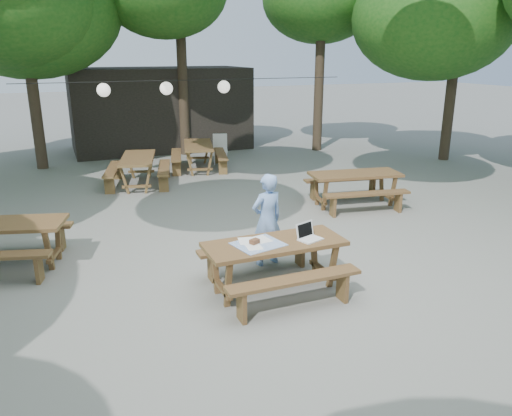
{
  "coord_description": "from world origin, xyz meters",
  "views": [
    {
      "loc": [
        -3.1,
        -7.39,
        3.33
      ],
      "look_at": [
        -0.37,
        -0.68,
        1.05
      ],
      "focal_mm": 35.0,
      "sensor_mm": 36.0,
      "label": 1
    }
  ],
  "objects_px": {
    "main_picnic_table": "(274,265)",
    "picnic_table_nw": "(1,244)",
    "woman": "(267,220)",
    "plastic_chair": "(220,155)"
  },
  "relations": [
    {
      "from": "picnic_table_nw",
      "to": "woman",
      "type": "height_order",
      "value": "woman"
    },
    {
      "from": "main_picnic_table",
      "to": "plastic_chair",
      "type": "relative_size",
      "value": 2.22
    },
    {
      "from": "woman",
      "to": "plastic_chair",
      "type": "relative_size",
      "value": 1.68
    },
    {
      "from": "plastic_chair",
      "to": "picnic_table_nw",
      "type": "bearing_deg",
      "value": -116.07
    },
    {
      "from": "main_picnic_table",
      "to": "picnic_table_nw",
      "type": "distance_m",
      "value": 4.42
    },
    {
      "from": "picnic_table_nw",
      "to": "woman",
      "type": "xyz_separation_m",
      "value": [
        3.99,
        -1.49,
        0.37
      ]
    },
    {
      "from": "picnic_table_nw",
      "to": "plastic_chair",
      "type": "bearing_deg",
      "value": 62.96
    },
    {
      "from": "picnic_table_nw",
      "to": "woman",
      "type": "distance_m",
      "value": 4.27
    },
    {
      "from": "main_picnic_table",
      "to": "picnic_table_nw",
      "type": "bearing_deg",
      "value": 146.99
    },
    {
      "from": "main_picnic_table",
      "to": "picnic_table_nw",
      "type": "relative_size",
      "value": 0.88
    }
  ]
}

